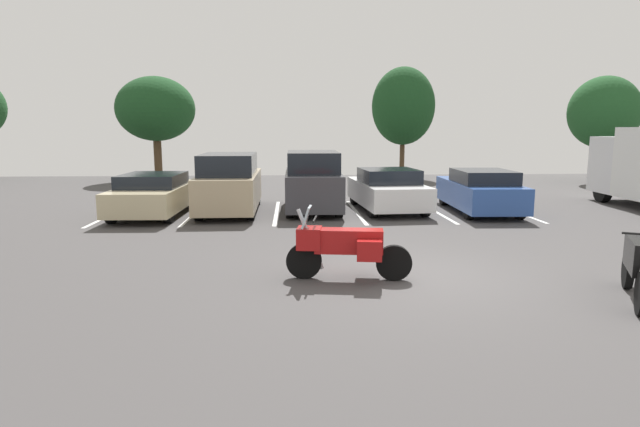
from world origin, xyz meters
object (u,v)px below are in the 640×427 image
object	(u,v)px
motorcycle_second	(636,266)
car_white	(387,190)
car_blue	(480,191)
motorcycle_touring	(344,245)
car_charcoal	(313,182)
car_tan	(230,184)
car_champagne	(154,194)

from	to	relation	value
motorcycle_second	car_white	distance (m)	10.02
car_white	car_blue	size ratio (longest dim) A/B	1.01
motorcycle_touring	car_charcoal	bearing A→B (deg)	91.58
motorcycle_touring	car_charcoal	world-z (taller)	car_charcoal
motorcycle_touring	motorcycle_second	bearing A→B (deg)	-18.19
car_tan	car_blue	world-z (taller)	car_tan
motorcycle_second	car_tan	bearing A→B (deg)	128.17
car_champagne	car_white	size ratio (longest dim) A/B	1.01
car_champagne	car_white	distance (m)	7.71
car_charcoal	car_white	world-z (taller)	car_charcoal
car_tan	car_charcoal	bearing A→B (deg)	3.67
car_tan	motorcycle_touring	bearing A→B (deg)	-69.71
car_champagne	car_white	bearing A→B (deg)	4.48
car_white	motorcycle_touring	bearing A→B (deg)	-105.68
car_champagne	car_white	world-z (taller)	car_white
motorcycle_second	car_champagne	bearing A→B (deg)	137.27
car_champagne	car_tan	size ratio (longest dim) A/B	0.95
car_champagne	car_blue	size ratio (longest dim) A/B	1.02
car_charcoal	car_blue	bearing A→B (deg)	-6.23
motorcycle_second	car_champagne	world-z (taller)	car_champagne
car_tan	car_white	xyz separation A→B (m)	(5.32, 0.16, -0.25)
car_white	car_blue	bearing A→B (deg)	-11.12
motorcycle_touring	car_blue	distance (m)	9.35
car_charcoal	car_blue	xyz separation A→B (m)	(5.56, -0.61, -0.28)
motorcycle_second	car_charcoal	xyz separation A→B (m)	(-4.78, 9.78, 0.40)
car_white	car_charcoal	bearing A→B (deg)	179.64
car_charcoal	car_blue	size ratio (longest dim) A/B	0.96
car_tan	car_charcoal	xyz separation A→B (m)	(2.77, 0.18, 0.03)
car_tan	car_charcoal	world-z (taller)	car_charcoal
motorcycle_touring	motorcycle_second	size ratio (longest dim) A/B	1.17
motorcycle_touring	car_white	size ratio (longest dim) A/B	0.50
car_blue	car_white	bearing A→B (deg)	168.88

